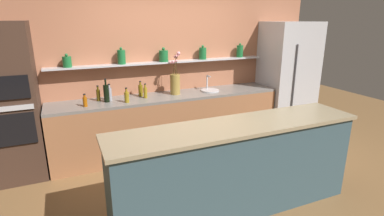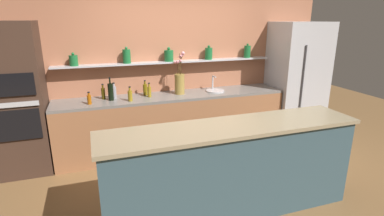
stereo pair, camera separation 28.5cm
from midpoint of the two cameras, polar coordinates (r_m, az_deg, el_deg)
ground_plane at (r=4.03m, az=1.67°, el=-14.35°), size 12.00×12.00×0.00m
back_wall_unit at (r=5.00m, az=-6.08°, el=7.75°), size 5.20×0.28×2.60m
back_counter_unit at (r=4.84m, az=-5.92°, el=-2.87°), size 3.60×0.62×0.92m
island_counter at (r=3.34m, az=5.87°, el=-11.32°), size 2.79×0.61×1.02m
refrigerator at (r=5.73m, az=16.32°, el=5.36°), size 0.91×0.73×2.02m
oven_tower at (r=4.55m, az=-32.81°, el=0.61°), size 0.65×0.64×2.05m
flower_vase at (r=4.73m, az=-4.97°, el=4.95°), size 0.17×0.16×0.67m
sink_fixture at (r=4.96m, az=1.76°, el=3.52°), size 0.30×0.30×0.25m
bottle_sauce_0 at (r=4.37m, az=-21.49°, el=1.17°), size 0.06×0.06×0.18m
bottle_wine_1 at (r=4.49m, az=-17.77°, el=2.69°), size 0.08×0.08×0.34m
bottle_spirit_2 at (r=4.58m, az=-17.17°, el=2.63°), size 0.06×0.06×0.24m
bottle_oil_3 at (r=4.71m, az=-11.49°, el=3.33°), size 0.07×0.07×0.24m
bottle_oil_4 at (r=4.40m, az=-14.17°, el=2.08°), size 0.07×0.07×0.22m
bottle_oil_5 at (r=4.58m, az=-10.65°, el=2.96°), size 0.06×0.06×0.22m
bottle_oil_6 at (r=4.59m, az=-19.14°, el=2.39°), size 0.05×0.05×0.23m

